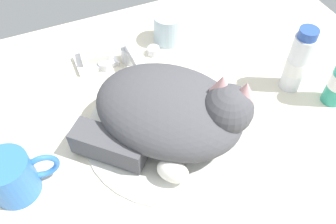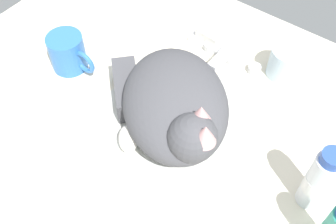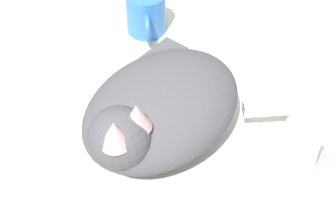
# 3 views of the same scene
# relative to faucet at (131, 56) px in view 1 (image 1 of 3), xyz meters

# --- Properties ---
(ground_plane) EXTENTS (1.10, 0.83, 0.03)m
(ground_plane) POSITION_rel_faucet_xyz_m (0.00, -0.20, -0.04)
(ground_plane) COLOR silver
(sink_basin) EXTENTS (0.32, 0.32, 0.01)m
(sink_basin) POSITION_rel_faucet_xyz_m (0.00, -0.20, -0.02)
(sink_basin) COLOR silver
(sink_basin) RESTS_ON ground_plane
(faucet) EXTENTS (0.14, 0.11, 0.06)m
(faucet) POSITION_rel_faucet_xyz_m (0.00, 0.00, 0.00)
(faucet) COLOR silver
(faucet) RESTS_ON ground_plane
(cat) EXTENTS (0.35, 0.33, 0.14)m
(cat) POSITION_rel_faucet_xyz_m (0.00, -0.21, 0.04)
(cat) COLOR #4C4C51
(cat) RESTS_ON sink_basin
(coffee_mug) EXTENTS (0.12, 0.08, 0.08)m
(coffee_mug) POSITION_rel_faucet_xyz_m (-0.28, -0.21, 0.01)
(coffee_mug) COLOR #3372C6
(coffee_mug) RESTS_ON ground_plane
(rinse_cup) EXTENTS (0.07, 0.07, 0.07)m
(rinse_cup) POSITION_rel_faucet_xyz_m (0.11, 0.05, 0.01)
(rinse_cup) COLOR silver
(rinse_cup) RESTS_ON ground_plane
(soap_dish) EXTENTS (0.09, 0.06, 0.01)m
(soap_dish) POSITION_rel_faucet_xyz_m (-0.07, 0.04, -0.02)
(soap_dish) COLOR white
(soap_dish) RESTS_ON ground_plane
(soap_bar) EXTENTS (0.07, 0.05, 0.02)m
(soap_bar) POSITION_rel_faucet_xyz_m (-0.07, 0.04, -0.00)
(soap_bar) COLOR white
(soap_bar) RESTS_ON soap_dish
(toothpaste_bottle) EXTENTS (0.04, 0.04, 0.15)m
(toothpaste_bottle) POSITION_rel_faucet_xyz_m (0.28, -0.20, 0.04)
(toothpaste_bottle) COLOR white
(toothpaste_bottle) RESTS_ON ground_plane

